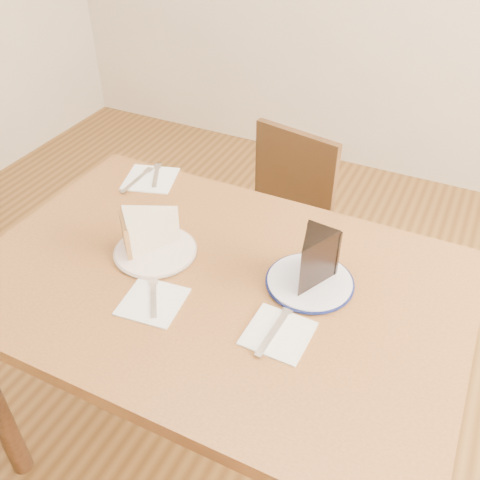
# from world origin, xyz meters

# --- Properties ---
(ground) EXTENTS (4.00, 4.00, 0.00)m
(ground) POSITION_xyz_m (0.00, 0.00, 0.00)
(ground) COLOR #4C3014
(ground) RESTS_ON ground
(table) EXTENTS (1.20, 0.80, 0.75)m
(table) POSITION_xyz_m (0.00, 0.00, 0.65)
(table) COLOR #583418
(table) RESTS_ON ground
(chair_far) EXTENTS (0.46, 0.46, 0.79)m
(chair_far) POSITION_xyz_m (-0.10, 0.63, 0.44)
(chair_far) COLOR black
(chair_far) RESTS_ON ground
(plate_cream) EXTENTS (0.20, 0.20, 0.01)m
(plate_cream) POSITION_xyz_m (-0.19, 0.02, 0.76)
(plate_cream) COLOR white
(plate_cream) RESTS_ON table
(plate_navy) EXTENTS (0.20, 0.20, 0.01)m
(plate_navy) POSITION_xyz_m (0.21, 0.08, 0.76)
(plate_navy) COLOR white
(plate_navy) RESTS_ON table
(carrot_cake) EXTENTS (0.16, 0.16, 0.09)m
(carrot_cake) POSITION_xyz_m (-0.20, 0.04, 0.81)
(carrot_cake) COLOR beige
(carrot_cake) RESTS_ON plate_cream
(chocolate_cake) EXTENTS (0.10, 0.13, 0.12)m
(chocolate_cake) POSITION_xyz_m (0.21, 0.08, 0.82)
(chocolate_cake) COLOR black
(chocolate_cake) RESTS_ON plate_navy
(napkin_cream) EXTENTS (0.15, 0.15, 0.00)m
(napkin_cream) POSITION_xyz_m (-0.09, -0.14, 0.75)
(napkin_cream) COLOR white
(napkin_cream) RESTS_ON table
(napkin_navy) EXTENTS (0.14, 0.14, 0.00)m
(napkin_navy) POSITION_xyz_m (0.21, -0.10, 0.75)
(napkin_navy) COLOR white
(napkin_navy) RESTS_ON table
(napkin_spare) EXTENTS (0.19, 0.19, 0.00)m
(napkin_spare) POSITION_xyz_m (-0.40, 0.32, 0.75)
(napkin_spare) COLOR white
(napkin_spare) RESTS_ON table
(fork_cream) EXTENTS (0.09, 0.12, 0.00)m
(fork_cream) POSITION_xyz_m (-0.10, -0.12, 0.76)
(fork_cream) COLOR silver
(fork_cream) RESTS_ON napkin_cream
(knife_navy) EXTENTS (0.02, 0.17, 0.00)m
(knife_navy) POSITION_xyz_m (0.20, -0.09, 0.76)
(knife_navy) COLOR silver
(knife_navy) RESTS_ON napkin_navy
(fork_spare) EXTENTS (0.08, 0.13, 0.00)m
(fork_spare) POSITION_xyz_m (-0.39, 0.34, 0.76)
(fork_spare) COLOR silver
(fork_spare) RESTS_ON napkin_spare
(knife_spare) EXTENTS (0.02, 0.16, 0.00)m
(knife_spare) POSITION_xyz_m (-0.43, 0.29, 0.76)
(knife_spare) COLOR silver
(knife_spare) RESTS_ON napkin_spare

